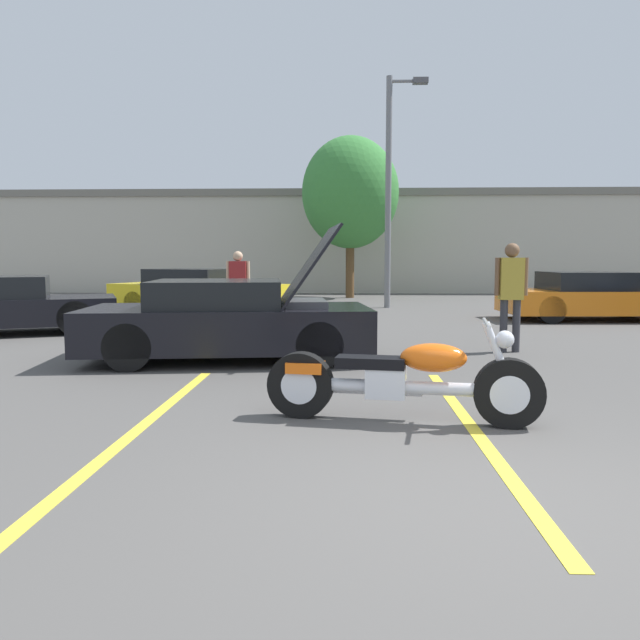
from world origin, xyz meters
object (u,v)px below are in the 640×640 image
Objects in this scene: parked_car_left_row at (6,306)px; light_pole at (391,181)px; tree_background at (350,193)px; motorcycle at (402,380)px; spectator_near_motorcycle at (238,282)px; parked_car_mid_right_row at (590,297)px; parked_car_mid_left_row at (197,293)px; show_car_hood_open at (230,320)px; spectator_midground at (511,287)px.

light_pole is at bearing 17.64° from parked_car_left_row.
motorcycle is (0.34, -17.94, -3.52)m from tree_background.
tree_background reaches higher than spectator_near_motorcycle.
parked_car_mid_left_row is at bearing 171.04° from parked_car_mid_right_row.
light_pole is 2.72× the size of motorcycle.
show_car_hood_open reaches higher than parked_car_mid_right_row.
show_car_hood_open is (-2.21, 3.42, 0.20)m from motorcycle.
spectator_near_motorcycle is (-3.70, -5.31, -2.80)m from light_pole.
light_pole is 6.66m from parked_car_mid_left_row.
tree_background reaches higher than show_car_hood_open.
parked_car_left_row is at bearing 147.59° from motorcycle.
tree_background is 1.40× the size of show_car_hood_open.
spectator_near_motorcycle is (-8.26, -1.72, 0.42)m from parked_car_mid_right_row.
tree_background reaches higher than motorcycle.
parked_car_mid_left_row is 1.16× the size of parked_car_mid_right_row.
parked_car_mid_left_row is (-5.29, -2.48, -3.19)m from light_pole.
parked_car_mid_right_row is at bearing -55.24° from tree_background.
parked_car_mid_left_row is at bearing -154.84° from light_pole.
parked_car_mid_right_row reaches higher than parked_car_left_row.
parked_car_mid_right_row is 6.27m from spectator_midground.
show_car_hood_open reaches higher than spectator_midground.
motorcycle is 11.66m from parked_car_mid_left_row.
parked_car_left_row is (-8.04, -6.90, -3.22)m from light_pole.
parked_car_left_row is (-2.75, -4.41, -0.03)m from parked_car_mid_left_row.
tree_background reaches higher than parked_car_left_row.
light_pole is 1.55× the size of parked_car_left_row.
light_pole is 3.93× the size of spectator_midground.
light_pole is 11.07m from parked_car_left_row.
parked_car_mid_right_row is (9.85, -1.11, -0.03)m from parked_car_mid_left_row.
parked_car_mid_right_row is 2.46× the size of spectator_midground.
spectator_midground is (2.11, 4.36, 0.64)m from motorcycle.
parked_car_left_row reaches higher than motorcycle.
parked_car_mid_left_row reaches higher than motorcycle.
light_pole reaches higher than tree_background.
tree_background is 1.21× the size of parked_car_mid_left_row.
parked_car_left_row is 2.68× the size of spectator_near_motorcycle.
parked_car_mid_right_row is at bearing 69.85° from motorcycle.
spectator_near_motorcycle reaches higher than parked_car_mid_left_row.
spectator_near_motorcycle is (1.59, -2.83, 0.39)m from parked_car_mid_left_row.
spectator_near_motorcycle is at bearing -170.78° from parked_car_mid_right_row.
spectator_midground reaches higher than motorcycle.
parked_car_mid_right_row is 8.45m from spectator_near_motorcycle.
parked_car_left_row is (-5.00, 2.95, -0.03)m from show_car_hood_open.
tree_background is 15.02m from show_car_hood_open.
light_pole is at bearing 55.15° from spectator_near_motorcycle.
tree_background reaches higher than parked_car_mid_right_row.
spectator_near_motorcycle reaches higher than parked_car_mid_right_row.
show_car_hood_open is 9.85m from parked_car_mid_right_row.
parked_car_mid_left_row is at bearing -119.81° from tree_background.
parked_car_left_row is at bearing -100.56° from parked_car_mid_left_row.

